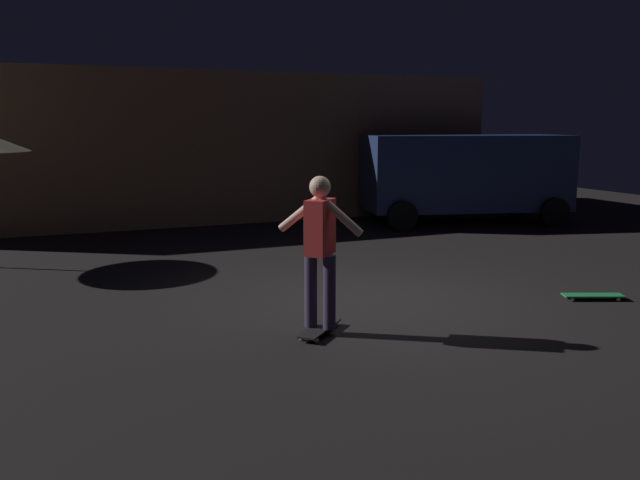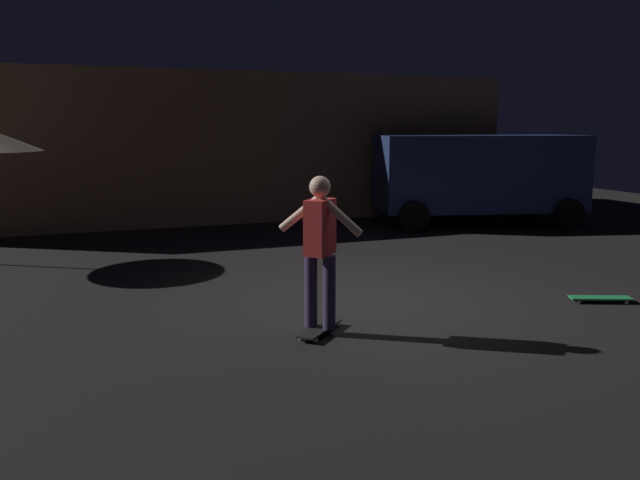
{
  "view_description": "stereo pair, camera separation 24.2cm",
  "coord_description": "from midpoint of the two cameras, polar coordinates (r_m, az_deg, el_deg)",
  "views": [
    {
      "loc": [
        -3.91,
        -7.39,
        2.28
      ],
      "look_at": [
        -1.19,
        -1.0,
        1.05
      ],
      "focal_mm": 36.8,
      "sensor_mm": 36.0,
      "label": 1
    },
    {
      "loc": [
        -3.68,
        -7.48,
        2.28
      ],
      "look_at": [
        -1.19,
        -1.0,
        1.05
      ],
      "focal_mm": 36.8,
      "sensor_mm": 36.0,
      "label": 2
    }
  ],
  "objects": [
    {
      "name": "skater",
      "position": [
        7.05,
        0.98,
        -0.11
      ],
      "size": [
        0.75,
        0.77,
        1.67
      ],
      "color": "#382D4C",
      "rests_on": "skateboard_ridden"
    },
    {
      "name": "ground_plane",
      "position": [
        8.65,
        5.86,
        -5.28
      ],
      "size": [
        28.0,
        28.0,
        0.0
      ],
      "primitive_type": "plane",
      "color": "black"
    },
    {
      "name": "skateboard_ridden",
      "position": [
        7.29,
        0.96,
        -7.72
      ],
      "size": [
        0.7,
        0.69,
        0.07
      ],
      "color": "black",
      "rests_on": "ground_plane"
    },
    {
      "name": "parked_van",
      "position": [
        15.63,
        14.03,
        5.65
      ],
      "size": [
        4.93,
        3.17,
        2.03
      ],
      "color": "navy",
      "rests_on": "ground_plane"
    },
    {
      "name": "skateboard_spare",
      "position": [
        9.32,
        23.9,
        -4.65
      ],
      "size": [
        0.8,
        0.49,
        0.07
      ],
      "color": "green",
      "rests_on": "ground_plane"
    },
    {
      "name": "low_building",
      "position": [
        17.05,
        -8.15,
        8.11
      ],
      "size": [
        13.79,
        4.05,
        3.46
      ],
      "color": "#AD7F56",
      "rests_on": "ground_plane"
    }
  ]
}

